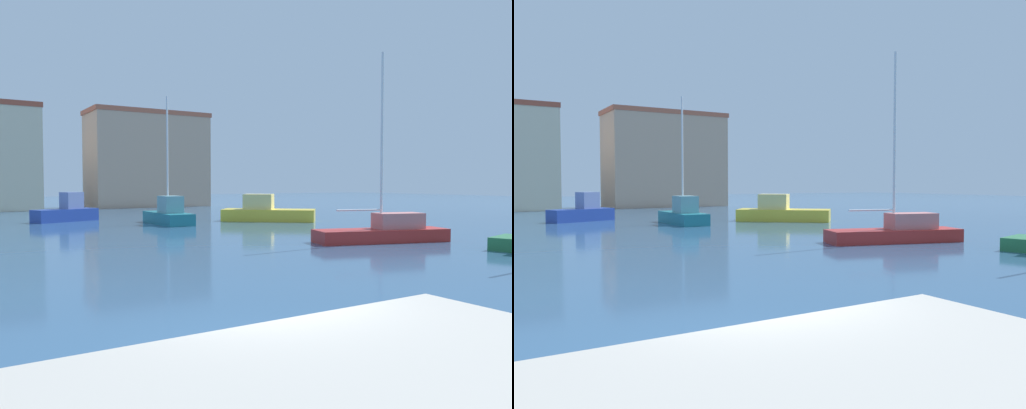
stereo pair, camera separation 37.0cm
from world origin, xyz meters
The scene contains 7 objects.
water centered at (15.00, 20.00, 0.00)m, with size 160.00×160.00×0.00m, color #2D5175.
sailboat_red_far_left centered at (13.62, 10.41, 0.52)m, with size 6.53×3.40×8.73m.
motorboat_blue_center_channel centered at (3.80, 31.36, 0.67)m, with size 4.74×2.98×2.07m.
sailboat_teal_behind_lamppost centered at (9.03, 25.33, 0.66)m, with size 1.93×5.44×8.46m.
motorboat_yellow_far_right centered at (16.02, 24.07, 0.64)m, with size 6.39×6.05×1.93m.
warehouse_block centered at (1.66, 49.48, 5.26)m, with size 6.38×6.75×10.50m.
harbor_office centered at (16.62, 49.86, 5.41)m, with size 13.31×6.52×10.80m.
Camera 1 is at (-4.01, -6.29, 2.77)m, focal length 35.61 mm.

